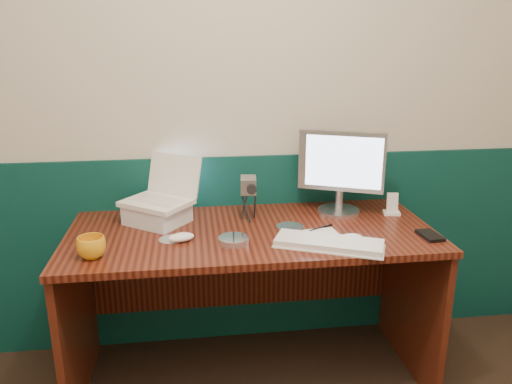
{
  "coord_description": "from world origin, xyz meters",
  "views": [
    {
      "loc": [
        -0.15,
        -0.65,
        1.55
      ],
      "look_at": [
        0.11,
        1.23,
        0.97
      ],
      "focal_mm": 35.0,
      "sensor_mm": 36.0,
      "label": 1
    }
  ],
  "objects": [
    {
      "name": "back_wall",
      "position": [
        0.0,
        1.75,
        1.25
      ],
      "size": [
        3.5,
        0.04,
        2.5
      ],
      "primitive_type": "cube",
      "color": "beige",
      "rests_on": "ground"
    },
    {
      "name": "wainscot",
      "position": [
        0.0,
        1.74,
        0.5
      ],
      "size": [
        3.48,
        0.02,
        1.0
      ],
      "primitive_type": "cube",
      "color": "#08362F",
      "rests_on": "ground"
    },
    {
      "name": "desk",
      "position": [
        0.11,
        1.38,
        0.38
      ],
      "size": [
        1.6,
        0.7,
        0.75
      ],
      "primitive_type": "cube",
      "color": "#340F09",
      "rests_on": "ground"
    },
    {
      "name": "laptop_riser",
      "position": [
        -0.31,
        1.53,
        0.79
      ],
      "size": [
        0.32,
        0.32,
        0.09
      ],
      "primitive_type": "cube",
      "rotation": [
        0.0,
        0.0,
        -0.65
      ],
      "color": "white",
      "rests_on": "desk"
    },
    {
      "name": "laptop",
      "position": [
        -0.31,
        1.53,
        0.95
      ],
      "size": [
        0.36,
        0.35,
        0.24
      ],
      "primitive_type": null,
      "rotation": [
        0.0,
        0.0,
        -0.65
      ],
      "color": "white",
      "rests_on": "laptop_riser"
    },
    {
      "name": "monitor",
      "position": [
        0.55,
        1.55,
        0.95
      ],
      "size": [
        0.41,
        0.27,
        0.4
      ],
      "primitive_type": null,
      "rotation": [
        0.0,
        0.0,
        -0.42
      ],
      "color": "#B4B4B9",
      "rests_on": "desk"
    },
    {
      "name": "keyboard",
      "position": [
        0.39,
        1.15,
        0.76
      ],
      "size": [
        0.45,
        0.3,
        0.02
      ],
      "primitive_type": "cube",
      "rotation": [
        0.0,
        0.0,
        -0.42
      ],
      "color": "white",
      "rests_on": "desk"
    },
    {
      "name": "mouse_right",
      "position": [
        0.5,
        1.19,
        0.77
      ],
      "size": [
        0.11,
        0.07,
        0.03
      ],
      "primitive_type": "ellipsoid",
      "rotation": [
        0.0,
        0.0,
        0.12
      ],
      "color": "white",
      "rests_on": "desk"
    },
    {
      "name": "mouse_left",
      "position": [
        -0.2,
        1.29,
        0.77
      ],
      "size": [
        0.12,
        0.09,
        0.04
      ],
      "primitive_type": "ellipsoid",
      "rotation": [
        0.0,
        0.0,
        0.28
      ],
      "color": "white",
      "rests_on": "desk"
    },
    {
      "name": "mug",
      "position": [
        -0.54,
        1.17,
        0.79
      ],
      "size": [
        0.14,
        0.14,
        0.09
      ],
      "primitive_type": "imported",
      "rotation": [
        0.0,
        0.0,
        0.29
      ],
      "color": "orange",
      "rests_on": "desk"
    },
    {
      "name": "camcorder",
      "position": [
        0.11,
        1.51,
        0.85
      ],
      "size": [
        0.1,
        0.14,
        0.2
      ],
      "primitive_type": null,
      "rotation": [
        0.0,
        0.0,
        -0.11
      ],
      "color": "#A0A1A5",
      "rests_on": "desk"
    },
    {
      "name": "cd_spindle",
      "position": [
        0.02,
        1.24,
        0.76
      ],
      "size": [
        0.13,
        0.13,
        0.03
      ],
      "primitive_type": "cylinder",
      "color": "silver",
      "rests_on": "desk"
    },
    {
      "name": "cd_loose_a",
      "position": [
        -0.24,
        1.32,
        0.75
      ],
      "size": [
        0.11,
        0.11,
        0.0
      ],
      "primitive_type": "cylinder",
      "color": "silver",
      "rests_on": "desk"
    },
    {
      "name": "cd_loose_b",
      "position": [
        0.28,
        1.4,
        0.75
      ],
      "size": [
        0.12,
        0.12,
        0.0
      ],
      "primitive_type": "cylinder",
      "color": "silver",
      "rests_on": "desk"
    },
    {
      "name": "pen",
      "position": [
        0.41,
        1.36,
        0.75
      ],
      "size": [
        0.12,
        0.07,
        0.01
      ],
      "primitive_type": "cylinder",
      "rotation": [
        0.0,
        1.57,
        0.5
      ],
      "color": "black",
      "rests_on": "desk"
    },
    {
      "name": "papers",
      "position": [
        0.4,
        1.31,
        0.75
      ],
      "size": [
        0.14,
        0.1,
        0.0
      ],
      "primitive_type": "cube",
      "rotation": [
        0.0,
        0.0,
        0.11
      ],
      "color": "white",
      "rests_on": "desk"
    },
    {
      "name": "dock",
      "position": [
        0.8,
        1.5,
        0.76
      ],
      "size": [
        0.09,
        0.07,
        0.01
      ],
      "primitive_type": "cube",
      "rotation": [
        0.0,
        0.0,
        -0.19
      ],
      "color": "white",
      "rests_on": "desk"
    },
    {
      "name": "music_player",
      "position": [
        0.8,
        1.5,
        0.81
      ],
      "size": [
        0.06,
        0.04,
        0.09
      ],
      "primitive_type": "cube",
      "rotation": [
        -0.17,
        0.0,
        -0.19
      ],
      "color": "white",
      "rests_on": "dock"
    },
    {
      "name": "pda",
      "position": [
        0.85,
        1.2,
        0.76
      ],
      "size": [
        0.08,
        0.13,
        0.01
      ],
      "primitive_type": "cube",
      "rotation": [
        0.0,
        0.0,
        0.07
      ],
      "color": "black",
      "rests_on": "desk"
    }
  ]
}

